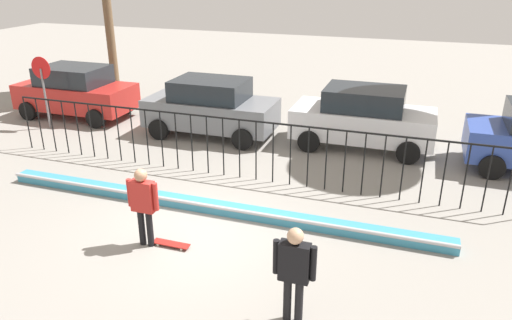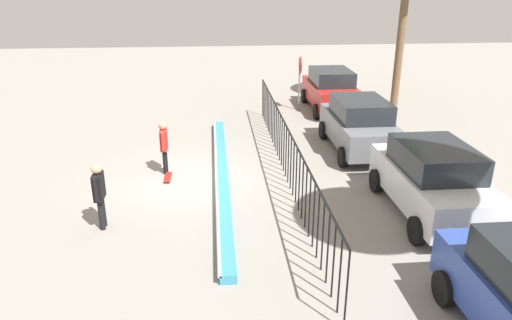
% 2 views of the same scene
% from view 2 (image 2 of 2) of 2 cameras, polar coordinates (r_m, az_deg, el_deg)
% --- Properties ---
extents(ground_plane, '(60.00, 60.00, 0.00)m').
position_cam_2_polar(ground_plane, '(14.88, -8.32, -2.38)').
color(ground_plane, gray).
extents(bowl_coping_ledge, '(11.00, 0.40, 0.27)m').
position_cam_2_polar(bowl_coping_ledge, '(14.80, -4.18, -1.82)').
color(bowl_coping_ledge, teal).
rests_on(bowl_coping_ledge, ground).
extents(perimeter_fence, '(14.04, 0.04, 1.66)m').
position_cam_2_polar(perimeter_fence, '(14.63, 3.66, 1.76)').
color(perimeter_fence, black).
rests_on(perimeter_fence, ground).
extents(skateboarder, '(0.69, 0.26, 1.71)m').
position_cam_2_polar(skateboarder, '(15.16, -11.04, 2.06)').
color(skateboarder, black).
rests_on(skateboarder, ground).
extents(skateboard, '(0.80, 0.20, 0.07)m').
position_cam_2_polar(skateboard, '(15.02, -10.57, -2.04)').
color(skateboard, '#A51E19').
rests_on(skateboard, ground).
extents(camera_operator, '(0.70, 0.26, 1.73)m').
position_cam_2_polar(camera_operator, '(12.20, -18.39, -3.44)').
color(camera_operator, black).
rests_on(camera_operator, ground).
extents(parked_car_red, '(4.30, 2.12, 1.90)m').
position_cam_2_polar(parked_car_red, '(22.58, 9.00, 8.39)').
color(parked_car_red, '#B2231E').
rests_on(parked_car_red, ground).
extents(parked_car_gray, '(4.30, 2.12, 1.90)m').
position_cam_2_polar(parked_car_gray, '(17.28, 12.36, 4.17)').
color(parked_car_gray, slate).
rests_on(parked_car_gray, ground).
extents(parked_car_white, '(4.30, 2.12, 1.90)m').
position_cam_2_polar(parked_car_white, '(13.15, 20.49, -2.21)').
color(parked_car_white, silver).
rests_on(parked_car_white, ground).
extents(stop_sign, '(0.76, 0.07, 2.50)m').
position_cam_2_polar(stop_sign, '(22.21, 5.29, 10.04)').
color(stop_sign, slate).
rests_on(stop_sign, ground).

